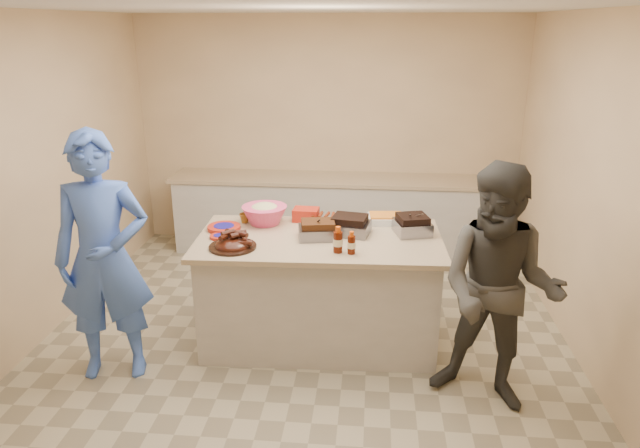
# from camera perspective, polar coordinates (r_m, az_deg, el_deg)

# --- Properties ---
(room) EXTENTS (4.50, 5.00, 2.70)m
(room) POSITION_cam_1_polar(r_m,az_deg,el_deg) (4.97, -1.71, -11.98)
(room) COLOR #DBBA8B
(room) RESTS_ON ground
(back_counter) EXTENTS (3.60, 0.64, 0.90)m
(back_counter) POSITION_cam_1_polar(r_m,az_deg,el_deg) (6.78, 0.50, 1.03)
(back_counter) COLOR beige
(back_counter) RESTS_ON ground
(island) EXTENTS (2.02, 1.11, 0.94)m
(island) POSITION_cam_1_polar(r_m,az_deg,el_deg) (5.05, -0.05, -11.41)
(island) COLOR beige
(island) RESTS_ON ground
(rib_platter) EXTENTS (0.38, 0.38, 0.15)m
(rib_platter) POSITION_cam_1_polar(r_m,az_deg,el_deg) (4.48, -8.71, -2.36)
(rib_platter) COLOR #41160B
(rib_platter) RESTS_ON island
(pulled_pork_tray) EXTENTS (0.34, 0.28, 0.09)m
(pulled_pork_tray) POSITION_cam_1_polar(r_m,az_deg,el_deg) (4.63, -0.21, -1.41)
(pulled_pork_tray) COLOR #47230F
(pulled_pork_tray) RESTS_ON island
(brisket_tray) EXTENTS (0.36, 0.32, 0.10)m
(brisket_tray) POSITION_cam_1_polar(r_m,az_deg,el_deg) (4.73, 2.98, -0.96)
(brisket_tray) COLOR black
(brisket_tray) RESTS_ON island
(roasting_pan) EXTENTS (0.33, 0.33, 0.11)m
(roasting_pan) POSITION_cam_1_polar(r_m,az_deg,el_deg) (4.79, 9.17, -0.96)
(roasting_pan) COLOR gray
(roasting_pan) RESTS_ON island
(coleslaw_bowl) EXTENTS (0.40, 0.40, 0.27)m
(coleslaw_bowl) POSITION_cam_1_polar(r_m,az_deg,el_deg) (4.99, -5.53, 0.05)
(coleslaw_bowl) COLOR #E64374
(coleslaw_bowl) RESTS_ON island
(sausage_plate) EXTENTS (0.35, 0.35, 0.05)m
(sausage_plate) POSITION_cam_1_polar(r_m,az_deg,el_deg) (4.93, 0.58, -0.09)
(sausage_plate) COLOR silver
(sausage_plate) RESTS_ON island
(mac_cheese_dish) EXTENTS (0.32, 0.25, 0.08)m
(mac_cheese_dish) POSITION_cam_1_polar(r_m,az_deg,el_deg) (5.02, 6.59, 0.13)
(mac_cheese_dish) COLOR orange
(mac_cheese_dish) RESTS_ON island
(bbq_bottle_a) EXTENTS (0.07, 0.07, 0.21)m
(bbq_bottle_a) POSITION_cam_1_polar(r_m,az_deg,el_deg) (4.35, 1.79, -2.83)
(bbq_bottle_a) COLOR #431002
(bbq_bottle_a) RESTS_ON island
(bbq_bottle_b) EXTENTS (0.06, 0.06, 0.18)m
(bbq_bottle_b) POSITION_cam_1_polar(r_m,az_deg,el_deg) (4.33, 3.15, -2.97)
(bbq_bottle_b) COLOR #431002
(bbq_bottle_b) RESTS_ON island
(mustard_bottle) EXTENTS (0.04, 0.04, 0.11)m
(mustard_bottle) POSITION_cam_1_polar(r_m,az_deg,el_deg) (4.78, -1.39, -0.74)
(mustard_bottle) COLOR orange
(mustard_bottle) RESTS_ON island
(sauce_bowl) EXTENTS (0.15, 0.05, 0.15)m
(sauce_bowl) POSITION_cam_1_polar(r_m,az_deg,el_deg) (4.89, 0.49, -0.25)
(sauce_bowl) COLOR silver
(sauce_bowl) RESTS_ON island
(plate_stack_large) EXTENTS (0.29, 0.29, 0.03)m
(plate_stack_large) POSITION_cam_1_polar(r_m,az_deg,el_deg) (4.89, -9.57, -0.55)
(plate_stack_large) COLOR #AA2112
(plate_stack_large) RESTS_ON island
(plate_stack_small) EXTENTS (0.17, 0.17, 0.02)m
(plate_stack_small) POSITION_cam_1_polar(r_m,az_deg,el_deg) (4.70, -10.00, -1.38)
(plate_stack_small) COLOR #AA2112
(plate_stack_small) RESTS_ON island
(plastic_cup) EXTENTS (0.09, 0.09, 0.09)m
(plastic_cup) POSITION_cam_1_polar(r_m,az_deg,el_deg) (5.03, -7.53, 0.13)
(plastic_cup) COLOR #99671C
(plastic_cup) RESTS_ON island
(basket_stack) EXTENTS (0.23, 0.18, 0.11)m
(basket_stack) POSITION_cam_1_polar(r_m,az_deg,el_deg) (5.04, -1.41, 0.36)
(basket_stack) COLOR #AA2112
(basket_stack) RESTS_ON island
(guest_blue) EXTENTS (1.09, 2.01, 0.46)m
(guest_blue) POSITION_cam_1_polar(r_m,az_deg,el_deg) (4.92, -19.46, -13.56)
(guest_blue) COLOR #456EDB
(guest_blue) RESTS_ON ground
(guest_gray) EXTENTS (1.44, 1.95, 0.67)m
(guest_gray) POSITION_cam_1_polar(r_m,az_deg,el_deg) (4.51, 16.30, -16.48)
(guest_gray) COLOR #44423C
(guest_gray) RESTS_ON ground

